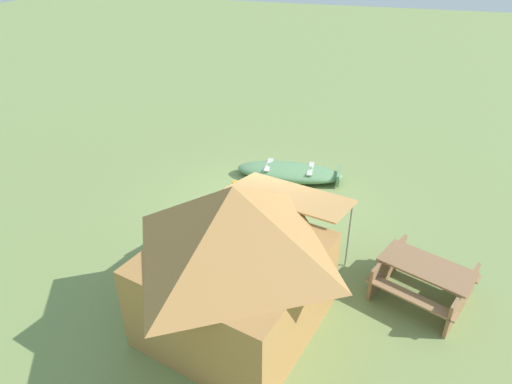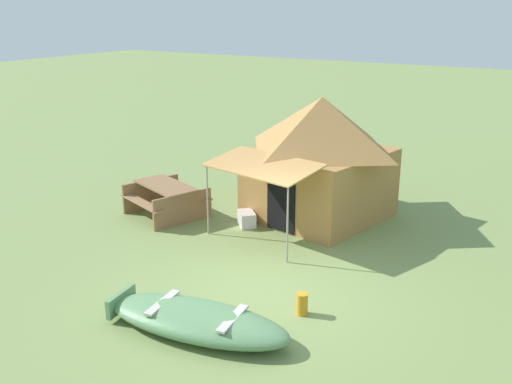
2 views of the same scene
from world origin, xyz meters
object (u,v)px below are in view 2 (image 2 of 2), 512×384
object	(u,v)px
beached_rowboat	(196,319)
picnic_table	(166,196)
canvas_cabin_tent	(320,156)
cooler_box	(247,219)
fuel_can	(302,304)

from	to	relation	value
beached_rowboat	picnic_table	world-z (taller)	picnic_table
beached_rowboat	picnic_table	xyz separation A→B (m)	(-3.68, 3.79, 0.25)
canvas_cabin_tent	cooler_box	distance (m)	2.20
canvas_cabin_tent	cooler_box	world-z (taller)	canvas_cabin_tent
picnic_table	cooler_box	bearing A→B (deg)	11.37
canvas_cabin_tent	picnic_table	xyz separation A→B (m)	(-3.07, -1.79, -0.98)
canvas_cabin_tent	cooler_box	bearing A→B (deg)	-128.24
picnic_table	fuel_can	size ratio (longest dim) A/B	5.65
beached_rowboat	fuel_can	world-z (taller)	beached_rowboat
picnic_table	fuel_can	distance (m)	5.41
beached_rowboat	canvas_cabin_tent	distance (m)	5.75
beached_rowboat	cooler_box	bearing A→B (deg)	112.28
canvas_cabin_tent	picnic_table	size ratio (longest dim) A/B	2.19
picnic_table	fuel_can	xyz separation A→B (m)	(4.80, -2.47, -0.29)
beached_rowboat	cooler_box	size ratio (longest dim) A/B	6.03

